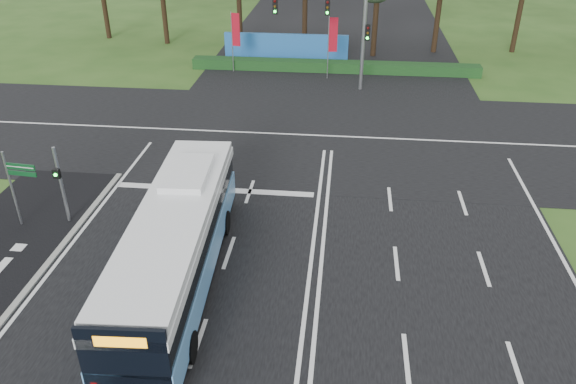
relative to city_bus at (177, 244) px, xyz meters
name	(u,v)px	position (x,y,z in m)	size (l,w,h in m)	color
ground	(312,259)	(4.70, 2.01, -1.72)	(120.00, 120.00, 0.00)	#2D501A
road_main	(312,258)	(4.70, 2.01, -1.70)	(20.00, 120.00, 0.04)	black
road_cross	(326,136)	(4.70, 14.01, -1.69)	(120.00, 14.00, 0.05)	black
kerb_strip	(29,288)	(-5.40, -0.99, -1.66)	(0.25, 18.00, 0.12)	gray
city_bus	(177,244)	(0.00, 0.00, 0.00)	(3.12, 12.00, 3.41)	#63A5E5
pedestrian_signal	(60,183)	(-6.00, 3.58, 0.22)	(0.29, 0.42, 3.54)	gray
street_sign	(16,180)	(-7.59, 3.08, 0.51)	(1.36, 0.21, 3.49)	gray
banner_flag_left	(235,33)	(-2.76, 25.63, 1.24)	(0.67, 0.15, 4.53)	gray
banner_flag_mid	(332,39)	(4.50, 24.74, 1.26)	(0.67, 0.10, 4.56)	gray
traffic_light_gantry	(338,22)	(4.90, 22.51, 2.95)	(8.41, 0.28, 7.00)	gray
hedge	(334,67)	(4.70, 26.51, -1.32)	(22.00, 1.20, 0.80)	#143917
blue_hoarding	(286,48)	(0.70, 29.01, -0.62)	(10.00, 0.30, 2.20)	#1E5BA5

